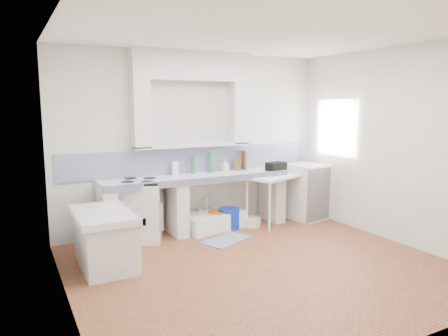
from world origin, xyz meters
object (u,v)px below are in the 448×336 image
fridge (307,191)px  sink (212,222)px  side_table (274,199)px  stove (140,211)px

fridge → sink: bearing=164.6°
side_table → fridge: 0.71m
sink → fridge: (1.77, -0.17, 0.36)m
side_table → fridge: fridge is taller
stove → fridge: fridge is taller
stove → fridge: size_ratio=0.90×
side_table → fridge: (0.71, 0.03, 0.06)m
sink → fridge: bearing=-16.8°
stove → side_table: stove is taller
side_table → sink: bearing=149.2°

